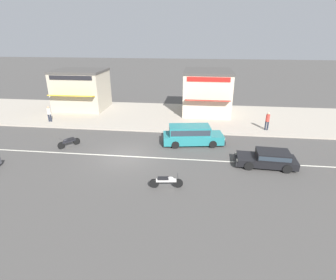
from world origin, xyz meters
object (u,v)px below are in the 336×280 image
motorcycle_1 (69,142)px  pedestrian_near_clock (268,120)px  motorcycle_0 (166,181)px  shopfront_corner_warung (81,89)px  minivan_teal_3 (191,134)px  hatchback_black_0 (268,158)px  pedestrian_mid_kerb (49,113)px  shopfront_mid_block (207,92)px

motorcycle_1 → pedestrian_near_clock: 17.30m
motorcycle_0 → shopfront_corner_warung: shopfront_corner_warung is taller
minivan_teal_3 → motorcycle_1: (-9.65, -1.69, -0.42)m
shopfront_corner_warung → motorcycle_0: bearing=-53.0°
motorcycle_0 → motorcycle_1: size_ratio=1.32×
hatchback_black_0 → shopfront_corner_warung: 22.16m
motorcycle_1 → pedestrian_near_clock: size_ratio=0.89×
minivan_teal_3 → shopfront_corner_warung: size_ratio=0.90×
minivan_teal_3 → pedestrian_near_clock: bearing=29.4°
hatchback_black_0 → pedestrian_mid_kerb: (-19.59, 6.98, 0.47)m
motorcycle_0 → pedestrian_mid_kerb: pedestrian_mid_kerb is taller
pedestrian_near_clock → motorcycle_0: bearing=-127.1°
minivan_teal_3 → motorcycle_0: bearing=-100.2°
minivan_teal_3 → shopfront_corner_warung: bearing=145.3°
hatchback_black_0 → pedestrian_near_clock: pedestrian_near_clock is taller
motorcycle_1 → shopfront_mid_block: bearing=44.4°
hatchback_black_0 → shopfront_corner_warung: bearing=146.3°
shopfront_mid_block → motorcycle_0: bearing=-99.1°
minivan_teal_3 → pedestrian_mid_kerb: (-14.29, 3.75, 0.22)m
minivan_teal_3 → pedestrian_mid_kerb: size_ratio=3.24×
pedestrian_near_clock → shopfront_corner_warung: bearing=165.2°
hatchback_black_0 → motorcycle_0: bearing=-151.9°
hatchback_black_0 → minivan_teal_3: (-5.31, 3.23, 0.26)m
pedestrian_mid_kerb → hatchback_black_0: bearing=-19.6°
pedestrian_near_clock → shopfront_mid_block: 7.67m
pedestrian_near_clock → pedestrian_mid_kerb: 21.03m
hatchback_black_0 → motorcycle_1: bearing=174.1°
minivan_teal_3 → motorcycle_1: bearing=-170.1°
shopfront_corner_warung → minivan_teal_3: bearing=-34.7°
pedestrian_near_clock → pedestrian_mid_kerb: (-21.03, -0.05, -0.07)m
pedestrian_mid_kerb → pedestrian_near_clock: bearing=0.1°
motorcycle_0 → pedestrian_mid_kerb: bearing=141.4°
motorcycle_1 → shopfront_corner_warung: 11.42m
minivan_teal_3 → shopfront_mid_block: (1.33, 9.06, 1.61)m
pedestrian_mid_kerb → minivan_teal_3: bearing=-14.7°
shopfront_corner_warung → shopfront_mid_block: (14.40, 0.02, 0.08)m
hatchback_black_0 → shopfront_corner_warung: shopfront_corner_warung is taller
motorcycle_1 → shopfront_mid_block: 15.50m
motorcycle_0 → shopfront_mid_block: (2.53, 15.76, 2.03)m
pedestrian_mid_kerb → shopfront_corner_warung: shopfront_corner_warung is taller
motorcycle_0 → pedestrian_mid_kerb: 16.76m
minivan_teal_3 → shopfront_corner_warung: shopfront_corner_warung is taller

